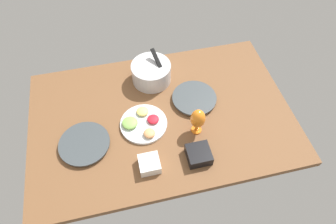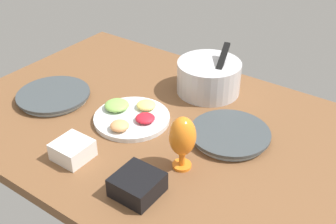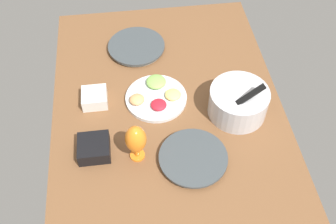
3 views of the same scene
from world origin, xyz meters
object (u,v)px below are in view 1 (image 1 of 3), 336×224
at_px(square_bowl_black, 199,154).
at_px(square_bowl_white, 149,164).
at_px(hurricane_glass_orange, 198,119).
at_px(dinner_plate_right, 194,99).
at_px(mixing_bowl, 152,72).
at_px(fruit_platter, 143,123).
at_px(dinner_plate_left, 85,144).

xyz_separation_m(square_bowl_black, square_bowl_white, (-0.28, 0.01, -0.00)).
bearing_deg(hurricane_glass_orange, dinner_plate_right, 77.22).
xyz_separation_m(mixing_bowl, hurricane_glass_orange, (0.17, -0.46, 0.04)).
height_order(hurricane_glass_orange, square_bowl_black, hurricane_glass_orange).
bearing_deg(hurricane_glass_orange, fruit_platter, 159.88).
distance_m(fruit_platter, square_bowl_white, 0.28).
bearing_deg(square_bowl_white, hurricane_glass_orange, 28.11).
relative_size(dinner_plate_left, dinner_plate_right, 1.03).
bearing_deg(square_bowl_black, hurricane_glass_orange, 77.07).
height_order(dinner_plate_right, mixing_bowl, mixing_bowl).
distance_m(dinner_plate_left, square_bowl_white, 0.40).
relative_size(hurricane_glass_orange, square_bowl_black, 1.44).
xyz_separation_m(fruit_platter, hurricane_glass_orange, (0.30, -0.11, 0.10)).
height_order(dinner_plate_left, fruit_platter, fruit_platter).
bearing_deg(square_bowl_black, mixing_bowl, 101.91).
relative_size(dinner_plate_left, mixing_bowl, 1.13).
xyz_separation_m(fruit_platter, square_bowl_black, (0.26, -0.28, 0.02)).
distance_m(dinner_plate_left, square_bowl_black, 0.65).
xyz_separation_m(dinner_plate_right, square_bowl_white, (-0.37, -0.39, 0.02)).
height_order(mixing_bowl, fruit_platter, mixing_bowl).
bearing_deg(square_bowl_white, fruit_platter, 87.24).
height_order(dinner_plate_right, square_bowl_white, square_bowl_white).
bearing_deg(square_bowl_white, dinner_plate_left, 147.40).
relative_size(mixing_bowl, fruit_platter, 0.91).
height_order(dinner_plate_right, fruit_platter, fruit_platter).
relative_size(dinner_plate_left, fruit_platter, 1.03).
xyz_separation_m(dinner_plate_left, square_bowl_white, (0.34, -0.22, 0.02)).
bearing_deg(mixing_bowl, square_bowl_white, -102.70).
distance_m(square_bowl_black, square_bowl_white, 0.28).
bearing_deg(hurricane_glass_orange, square_bowl_white, -151.89).
xyz_separation_m(dinner_plate_right, fruit_platter, (-0.35, -0.11, 0.00)).
relative_size(square_bowl_black, square_bowl_white, 1.16).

